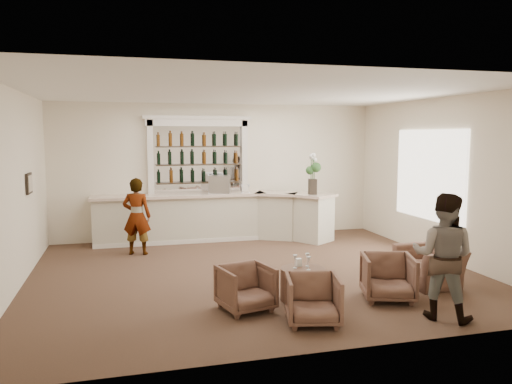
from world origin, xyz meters
TOP-DOWN VIEW (x-y plane):
  - ground at (0.00, 0.00)m, footprint 8.00×8.00m
  - room_shell at (0.16, 0.71)m, footprint 8.04×7.02m
  - bar_counter at (-0.16, 3.00)m, footprint 5.72×1.80m
  - back_bar_alcove at (-0.50, 3.41)m, footprint 2.64×0.25m
  - cocktail_table at (0.34, -1.67)m, footprint 0.70×0.70m
  - sommelier at (-2.04, 2.05)m, footprint 0.69×0.55m
  - guest at (1.94, -2.89)m, footprint 1.07×1.07m
  - armchair_left at (-0.62, -1.89)m, footprint 0.86×0.87m
  - armchair_center at (0.13, -2.62)m, footprint 0.85×0.87m
  - armchair_right at (1.61, -2.00)m, footprint 0.96×0.98m
  - armchair_far at (2.71, -1.48)m, footprint 0.93×1.04m
  - espresso_machine at (-0.05, 3.04)m, footprint 0.59×0.54m
  - flower_vase at (2.04, 2.28)m, footprint 0.26×0.26m
  - wine_glass_bar_left at (0.49, 2.99)m, footprint 0.07×0.07m
  - wine_glass_bar_right at (0.66, 2.99)m, footprint 0.07×0.07m
  - wine_glass_tbl_a at (0.22, -1.64)m, footprint 0.07×0.07m
  - wine_glass_tbl_b at (0.44, -1.59)m, footprint 0.07×0.07m
  - wine_glass_tbl_c at (0.38, -1.80)m, footprint 0.07×0.07m
  - napkin_holder at (0.32, -1.53)m, footprint 0.08×0.08m

SIDE VIEW (x-z plane):
  - ground at x=0.00m, z-range 0.00..0.00m
  - cocktail_table at x=0.34m, z-range 0.00..0.50m
  - armchair_far at x=2.71m, z-range 0.00..0.64m
  - armchair_center at x=0.13m, z-range 0.00..0.66m
  - armchair_left at x=-0.62m, z-range 0.00..0.66m
  - armchair_right at x=1.61m, z-range 0.00..0.71m
  - napkin_holder at x=0.32m, z-range 0.50..0.62m
  - bar_counter at x=-0.16m, z-range 0.00..1.14m
  - wine_glass_tbl_a at x=0.22m, z-range 0.50..0.71m
  - wine_glass_tbl_b at x=0.44m, z-range 0.50..0.71m
  - wine_glass_tbl_c at x=0.38m, z-range 0.50..0.71m
  - sommelier at x=-2.04m, z-range 0.00..1.64m
  - guest at x=1.94m, z-range 0.00..1.75m
  - wine_glass_bar_left at x=0.49m, z-range 1.14..1.35m
  - wine_glass_bar_right at x=0.66m, z-range 1.14..1.35m
  - espresso_machine at x=-0.05m, z-range 1.14..1.57m
  - flower_vase at x=2.04m, z-range 1.20..2.17m
  - back_bar_alcove at x=-0.50m, z-range 0.53..3.53m
  - room_shell at x=0.16m, z-range 0.68..4.00m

